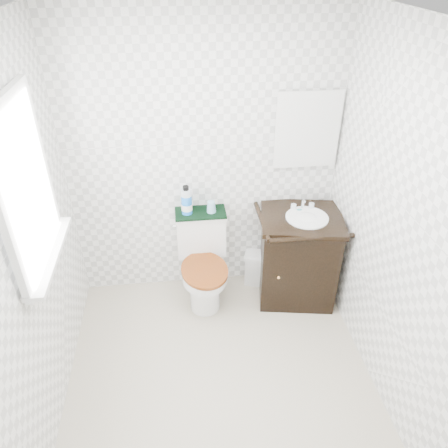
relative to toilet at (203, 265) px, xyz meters
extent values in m
plane|color=#C3B49D|center=(0.05, -0.97, -0.35)|extent=(2.40, 2.40, 0.00)
plane|color=white|center=(0.05, -0.97, 2.05)|extent=(2.40, 2.40, 0.00)
plane|color=white|center=(0.05, 0.23, 0.85)|extent=(2.40, 0.00, 2.40)
plane|color=white|center=(-1.05, -0.97, 0.85)|extent=(0.00, 2.40, 2.40)
plane|color=white|center=(1.15, -0.97, 0.85)|extent=(0.00, 2.40, 2.40)
cube|color=white|center=(-1.02, -0.72, 1.20)|extent=(0.02, 0.70, 0.90)
cube|color=silver|center=(0.87, 0.21, 1.10)|extent=(0.50, 0.02, 0.60)
cylinder|color=white|center=(0.00, -0.15, -0.15)|extent=(0.25, 0.25, 0.39)
cube|color=white|center=(0.00, 0.10, -0.15)|extent=(0.25, 0.28, 0.39)
cube|color=white|center=(0.00, 0.12, 0.23)|extent=(0.41, 0.18, 0.37)
cube|color=white|center=(0.00, 0.12, 0.43)|extent=(0.43, 0.20, 0.03)
cylinder|color=white|center=(0.00, -0.19, 0.04)|extent=(0.37, 0.37, 0.08)
cylinder|color=maroon|center=(0.00, -0.19, 0.09)|extent=(0.43, 0.43, 0.03)
cube|color=black|center=(0.82, -0.06, 0.04)|extent=(0.70, 0.62, 0.78)
cube|color=black|center=(0.82, -0.06, 0.45)|extent=(0.75, 0.67, 0.04)
cylinder|color=white|center=(0.85, -0.09, 0.48)|extent=(0.34, 0.34, 0.01)
ellipsoid|color=white|center=(0.85, -0.09, 0.42)|extent=(0.30, 0.30, 0.15)
cylinder|color=silver|center=(0.85, 0.05, 0.52)|extent=(0.02, 0.02, 0.10)
cube|color=silver|center=(0.50, 0.13, -0.21)|extent=(0.24, 0.21, 0.29)
cube|color=silver|center=(0.50, 0.13, -0.05)|extent=(0.26, 0.23, 0.03)
cube|color=black|center=(0.00, 0.12, 0.45)|extent=(0.42, 0.22, 0.02)
cylinder|color=blue|center=(-0.11, 0.11, 0.54)|extent=(0.09, 0.09, 0.16)
cylinder|color=silver|center=(-0.11, 0.11, 0.65)|extent=(0.09, 0.09, 0.05)
cylinder|color=black|center=(-0.11, 0.11, 0.70)|extent=(0.05, 0.05, 0.03)
cone|color=#7CADCB|center=(0.09, 0.11, 0.51)|extent=(0.08, 0.08, 0.10)
ellipsoid|color=#176E71|center=(0.81, 0.02, 0.48)|extent=(0.06, 0.04, 0.02)
camera|label=1|loc=(-0.17, -2.97, 2.34)|focal=35.00mm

